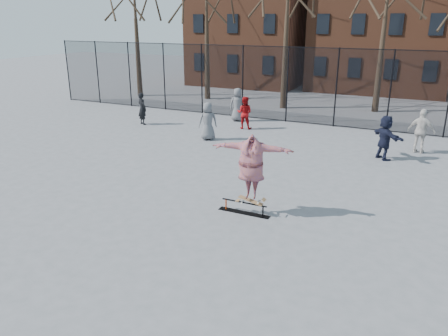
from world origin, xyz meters
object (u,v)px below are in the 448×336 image
at_px(bystander_extra, 238,105).
at_px(bystander_white, 421,131).
at_px(bystander_grey, 208,121).
at_px(skater, 251,169).
at_px(bystander_red, 245,113).
at_px(bystander_navy, 385,138).
at_px(bystander_black, 142,109).
at_px(skate_rail, 244,209).
at_px(skateboard, 251,202).

bearing_deg(bystander_extra, bystander_white, 149.27).
bearing_deg(bystander_grey, skater, 91.53).
xyz_separation_m(bystander_red, bystander_navy, (7.05, -2.33, 0.07)).
xyz_separation_m(bystander_grey, bystander_extra, (-0.38, 4.20, 0.03)).
xyz_separation_m(bystander_grey, bystander_navy, (7.70, 0.41, 0.01)).
bearing_deg(bystander_navy, skater, 114.00).
bearing_deg(skater, bystander_white, 54.58).
bearing_deg(bystander_extra, bystander_red, 108.08).
xyz_separation_m(bystander_black, bystander_extra, (4.22, 2.94, 0.07)).
bearing_deg(skate_rail, bystander_extra, 115.06).
xyz_separation_m(skate_rail, bystander_grey, (-4.74, 6.75, 0.74)).
bearing_deg(skater, skate_rail, 169.26).
relative_size(skate_rail, bystander_red, 0.95).
bearing_deg(skater, bystander_grey, 115.47).
height_order(skateboard, bystander_navy, bystander_navy).
height_order(bystander_black, bystander_extra, bystander_extra).
xyz_separation_m(skate_rail, bystander_red, (-4.09, 9.50, 0.69)).
bearing_deg(bystander_grey, bystander_black, -50.08).
bearing_deg(skater, bystander_navy, 58.20).
height_order(skate_rail, bystander_extra, bystander_extra).
distance_m(skater, bystander_grey, 8.38).
bearing_deg(bystander_red, bystander_black, 7.16).
distance_m(bystander_grey, bystander_black, 4.77).
bearing_deg(bystander_navy, skate_rail, 112.62).
xyz_separation_m(skater, bystander_white, (4.01, 8.72, -0.44)).
height_order(skater, bystander_black, skater).
distance_m(skateboard, bystander_navy, 7.69).
bearing_deg(bystander_red, skateboard, 105.72).
height_order(skate_rail, bystander_navy, bystander_navy).
height_order(skateboard, bystander_red, bystander_red).
distance_m(bystander_grey, bystander_navy, 7.71).
bearing_deg(bystander_red, bystander_grey, 68.00).
bearing_deg(bystander_grey, bystander_extra, -119.52).
xyz_separation_m(bystander_black, bystander_red, (5.25, 1.48, -0.02)).
bearing_deg(skateboard, bystander_grey, 126.21).
height_order(skateboard, bystander_white, bystander_white).
bearing_deg(bystander_grey, skateboard, 91.53).
xyz_separation_m(skateboard, bystander_grey, (-4.94, 6.75, 0.48)).
bearing_deg(skate_rail, skater, 0.00).
bearing_deg(skate_rail, bystander_grey, 125.09).
relative_size(skateboard, bystander_navy, 0.45).
bearing_deg(bystander_white, skater, 76.36).
xyz_separation_m(skateboard, bystander_extra, (-5.32, 10.95, 0.52)).
relative_size(skater, bystander_white, 1.23).
relative_size(skater, bystander_grey, 1.30).
bearing_deg(skater, bystander_black, 129.21).
height_order(skate_rail, skateboard, skateboard).
relative_size(skate_rail, skater, 0.68).
xyz_separation_m(skate_rail, skateboard, (0.20, 0.00, 0.26)).
relative_size(skateboard, bystander_extra, 0.44).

